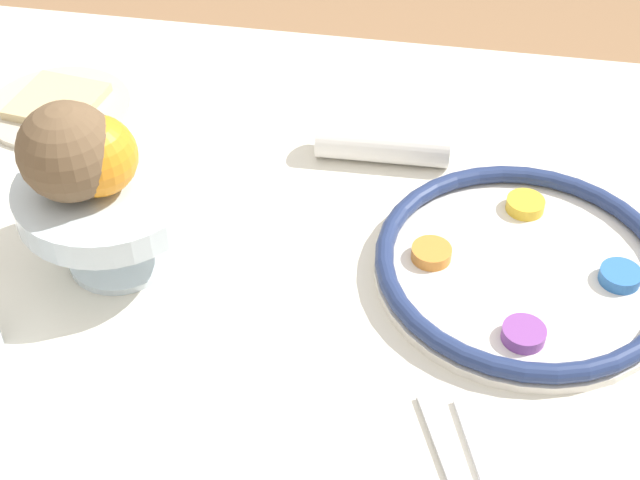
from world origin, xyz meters
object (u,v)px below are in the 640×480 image
object	(u,v)px
seder_plate	(524,266)
coconut	(69,152)
bread_plate	(58,105)
napkin_roll	(383,143)
fruit_stand	(110,201)
orange_fruit	(96,156)

from	to	relation	value
seder_plate	coconut	size ratio (longest dim) A/B	3.20
bread_plate	napkin_roll	distance (m)	0.44
fruit_stand	bread_plate	distance (m)	0.32
orange_fruit	napkin_roll	world-z (taller)	orange_fruit
orange_fruit	coconut	distance (m)	0.03
fruit_stand	coconut	distance (m)	0.08
orange_fruit	napkin_roll	distance (m)	0.37
orange_fruit	fruit_stand	bearing A→B (deg)	-88.65
bread_plate	coconut	bearing A→B (deg)	119.30
bread_plate	napkin_roll	bearing A→B (deg)	176.02
fruit_stand	bread_plate	world-z (taller)	fruit_stand
seder_plate	coconut	bearing A→B (deg)	8.44
seder_plate	orange_fruit	size ratio (longest dim) A/B	3.89
coconut	bread_plate	world-z (taller)	coconut
fruit_stand	napkin_roll	world-z (taller)	fruit_stand
seder_plate	napkin_roll	xyz separation A→B (m)	(0.17, -0.18, 0.01)
coconut	seder_plate	bearing A→B (deg)	-171.56
orange_fruit	bread_plate	bearing A→B (deg)	-56.27
orange_fruit	napkin_roll	bearing A→B (deg)	-137.67
seder_plate	orange_fruit	xyz separation A→B (m)	(0.43, 0.06, 0.13)
bread_plate	orange_fruit	bearing A→B (deg)	123.73
seder_plate	fruit_stand	bearing A→B (deg)	6.57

